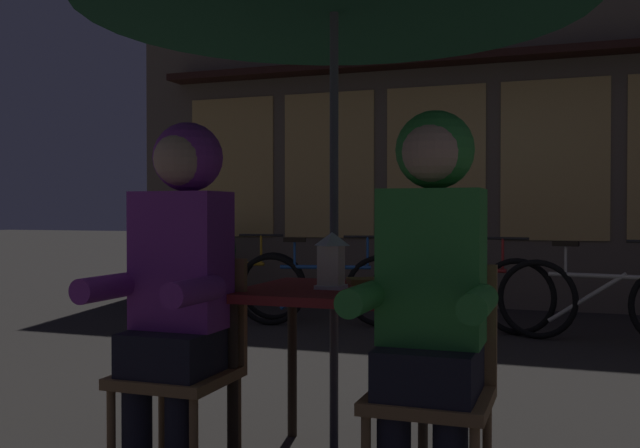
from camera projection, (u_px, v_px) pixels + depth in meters
name	position (u px, v px, depth m)	size (l,w,h in m)	color
cafe_table	(334.00, 312.00, 2.92)	(0.72, 0.72, 0.74)	maroon
lantern	(332.00, 259.00, 2.88)	(0.11, 0.11, 0.23)	white
chair_left	(186.00, 358.00, 2.73)	(0.40, 0.40, 0.87)	olive
chair_right	(433.00, 377.00, 2.41)	(0.40, 0.40, 0.87)	olive
person_left_hooded	(178.00, 266.00, 2.67)	(0.45, 0.56, 1.40)	black
person_right_hooded	(430.00, 274.00, 2.35)	(0.45, 0.56, 1.40)	black
shopfront_building	(556.00, 25.00, 7.71)	(10.00, 0.93, 6.20)	#6B5B4C
bicycle_nearest	(223.00, 283.00, 6.96)	(1.67, 0.29, 0.84)	black
bicycle_second	(325.00, 289.00, 6.50)	(1.64, 0.46, 0.84)	black
bicycle_third	(458.00, 291.00, 6.26)	(1.67, 0.30, 0.84)	black
bicycle_fourth	(602.00, 301.00, 5.59)	(1.66, 0.34, 0.84)	black
book	(371.00, 281.00, 3.08)	(0.20, 0.14, 0.02)	olive
potted_plant	(210.00, 256.00, 8.09)	(0.60, 0.60, 0.92)	brown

